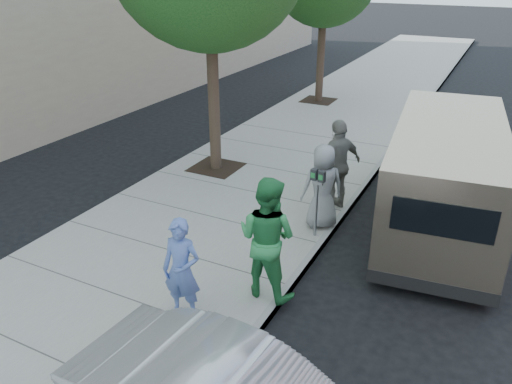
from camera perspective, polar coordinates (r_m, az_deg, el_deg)
ground at (r=10.21m, az=-0.40°, el=-4.71°), size 120.00×120.00×0.00m
sidewalk at (r=10.62m, az=-5.21°, el=-3.13°), size 5.00×60.00×0.15m
curb_face at (r=9.69m, az=7.23°, el=-6.20°), size 0.12×60.00×0.16m
parking_meter at (r=9.45m, az=7.02°, el=0.35°), size 0.30×0.15×1.39m
van at (r=10.66m, az=20.74°, el=1.88°), size 2.58×6.11×2.21m
person_officer at (r=7.43m, az=-8.49°, el=-8.81°), size 0.64×0.46×1.63m
person_green_shirt at (r=7.75m, az=1.27°, el=-5.25°), size 1.04×0.84×2.02m
person_gray_shirt at (r=9.90m, az=7.60°, el=0.62°), size 1.00×0.95×1.72m
person_striped_polo at (r=10.66m, az=9.33°, el=3.07°), size 1.02×1.24×1.98m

